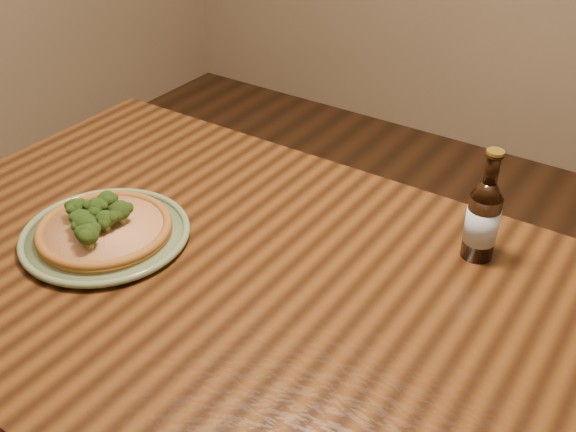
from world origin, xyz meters
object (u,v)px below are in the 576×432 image
Objects in this scene: pizza at (103,227)px; table at (279,331)px; plate at (106,235)px; beer_bottle at (483,219)px.

table is at bearing 9.02° from pizza.
plate is (-0.36, -0.06, 0.10)m from table.
beer_bottle is at bearing 29.83° from plate.
pizza is at bearing -135.38° from beer_bottle.
pizza is at bearing -128.23° from plate.
beer_bottle reaches higher than plate.
plate is 1.26× the size of pizza.
plate reaches higher than table.
pizza is 1.17× the size of beer_bottle.
pizza reaches higher than plate.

